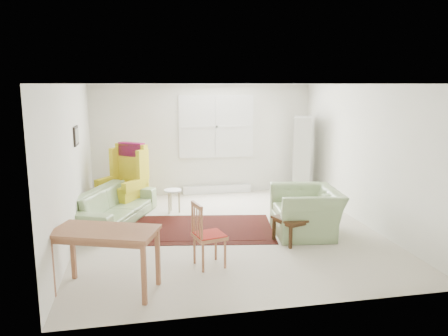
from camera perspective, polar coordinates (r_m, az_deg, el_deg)
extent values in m
cube|color=beige|center=(7.65, 0.44, -8.16)|extent=(5.00, 5.50, 0.01)
cube|color=white|center=(7.24, 0.47, 10.90)|extent=(5.00, 5.50, 0.01)
cube|color=silver|center=(10.02, -2.71, 3.71)|extent=(5.00, 0.04, 2.50)
cube|color=silver|center=(4.74, 7.15, -4.42)|extent=(5.00, 0.04, 2.50)
cube|color=silver|center=(7.27, -19.23, 0.40)|extent=(0.04, 5.50, 2.50)
cube|color=silver|center=(8.21, 17.81, 1.62)|extent=(0.04, 5.50, 2.50)
cube|color=white|center=(10.02, -1.00, 5.44)|extent=(1.72, 0.06, 1.42)
cube|color=white|center=(10.02, -1.00, 5.44)|extent=(1.60, 0.02, 1.30)
cube|color=silver|center=(10.20, -0.92, -2.78)|extent=(1.60, 0.12, 0.18)
cube|color=black|center=(7.71, -18.76, 3.99)|extent=(0.03, 0.42, 0.32)
cube|color=tan|center=(7.70, -18.65, 4.00)|extent=(0.01, 0.34, 0.24)
imported|color=#849E69|center=(8.23, -14.25, -4.00)|extent=(1.63, 2.30, 0.86)
imported|color=#849E69|center=(7.50, 10.70, -5.02)|extent=(1.18, 1.31, 0.93)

